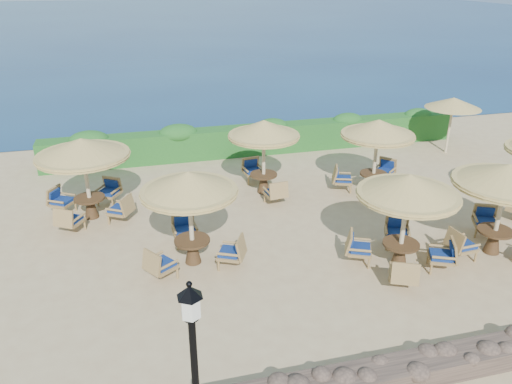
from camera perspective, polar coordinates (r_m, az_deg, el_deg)
name	(u,v)px	position (r m, az deg, el deg)	size (l,w,h in m)	color
ground	(321,229)	(15.48, 7.49, -4.17)	(120.00, 120.00, 0.00)	tan
sea	(155,20)	(83.06, -11.45, 18.67)	(160.00, 160.00, 0.00)	#0C2850
hedge	(261,139)	(21.54, 0.54, 6.05)	(18.00, 0.90, 1.20)	#19501B
stone_wall	(439,365)	(10.91, 20.15, -18.04)	(15.00, 0.65, 0.44)	brown
lamp_post	(196,383)	(8.15, -6.93, -20.81)	(0.44, 0.44, 3.31)	black
extra_parasol	(453,103)	(22.69, 21.64, 9.43)	(2.30, 2.30, 2.41)	beige
cafe_set_0	(190,201)	(12.92, -7.59, -1.01)	(2.77, 2.69, 2.65)	beige
cafe_set_1	(406,207)	(13.23, 16.79, -1.61)	(2.84, 2.84, 2.65)	beige
cafe_set_2	(505,190)	(14.82, 26.53, 0.20)	(2.83, 2.82, 2.65)	beige
cafe_set_3	(84,164)	(16.16, -19.04, 3.07)	(2.85, 2.85, 2.65)	beige
cafe_set_4	(264,140)	(17.11, 0.90, 5.92)	(2.47, 2.86, 2.65)	beige
cafe_set_5	(377,142)	(17.70, 13.65, 5.54)	(2.73, 2.71, 2.65)	beige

